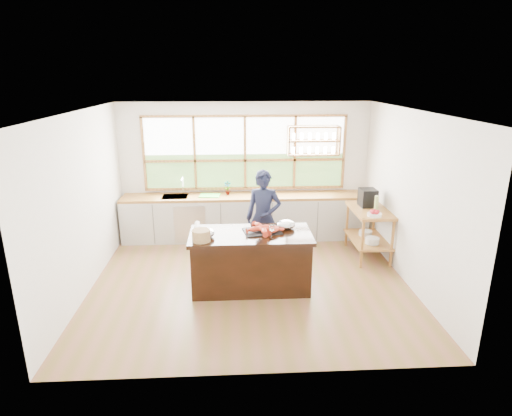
{
  "coord_description": "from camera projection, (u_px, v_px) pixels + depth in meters",
  "views": [
    {
      "loc": [
        -0.26,
        -6.25,
        3.21
      ],
      "look_at": [
        0.1,
        0.15,
        1.19
      ],
      "focal_mm": 30.0,
      "sensor_mm": 36.0,
      "label": 1
    }
  ],
  "objects": [
    {
      "name": "island",
      "position": [
        251.0,
        260.0,
        6.6
      ],
      "size": [
        1.85,
        0.9,
        0.9
      ],
      "color": "black",
      "rests_on": "ground_plane"
    },
    {
      "name": "back_counter",
      "position": [
        245.0,
        216.0,
        8.64
      ],
      "size": [
        4.9,
        0.63,
        0.9
      ],
      "color": "beige",
      "rests_on": "ground_plane"
    },
    {
      "name": "cutting_board",
      "position": [
        210.0,
        195.0,
        8.47
      ],
      "size": [
        0.43,
        0.35,
        0.01
      ],
      "primitive_type": "cube",
      "rotation": [
        0.0,
        0.0,
        -0.12
      ],
      "color": "#4DCE3F",
      "rests_on": "back_counter"
    },
    {
      "name": "mixing_bowl_left",
      "position": [
        204.0,
        233.0,
        6.31
      ],
      "size": [
        0.3,
        0.3,
        0.14
      ],
      "primitive_type": "ellipsoid",
      "color": "silver",
      "rests_on": "island"
    },
    {
      "name": "lobster_pile",
      "position": [
        264.0,
        229.0,
        6.5
      ],
      "size": [
        0.52,
        0.48,
        0.08
      ],
      "color": "red",
      "rests_on": "slate_board"
    },
    {
      "name": "right_shelf_unit",
      "position": [
        369.0,
        225.0,
        7.71
      ],
      "size": [
        0.62,
        1.1,
        0.9
      ],
      "color": "olive",
      "rests_on": "ground_plane"
    },
    {
      "name": "slate_board",
      "position": [
        262.0,
        231.0,
        6.54
      ],
      "size": [
        0.62,
        0.5,
        0.02
      ],
      "primitive_type": "cube",
      "rotation": [
        0.0,
        0.0,
        0.19
      ],
      "color": "black",
      "rests_on": "island"
    },
    {
      "name": "wine_glass",
      "position": [
        272.0,
        228.0,
        6.21
      ],
      "size": [
        0.08,
        0.08,
        0.22
      ],
      "color": "white",
      "rests_on": "island"
    },
    {
      "name": "parchment_roll",
      "position": [
        197.0,
        226.0,
        6.66
      ],
      "size": [
        0.09,
        0.3,
        0.08
      ],
      "primitive_type": "cylinder",
      "rotation": [
        1.57,
        0.0,
        0.03
      ],
      "color": "white",
      "rests_on": "island"
    },
    {
      "name": "mixing_bowl_right",
      "position": [
        286.0,
        225.0,
        6.67
      ],
      "size": [
        0.29,
        0.29,
        0.14
      ],
      "primitive_type": "ellipsoid",
      "color": "silver",
      "rests_on": "island"
    },
    {
      "name": "ground_plane",
      "position": [
        250.0,
        281.0,
        6.93
      ],
      "size": [
        5.0,
        5.0,
        0.0
      ],
      "primitive_type": "plane",
      "color": "brown"
    },
    {
      "name": "wine_bottle",
      "position": [
        376.0,
        204.0,
        7.45
      ],
      "size": [
        0.08,
        0.08,
        0.29
      ],
      "primitive_type": "cylinder",
      "rotation": [
        0.0,
        0.0,
        -0.12
      ],
      "color": "#9CAF5C",
      "rests_on": "right_shelf_unit"
    },
    {
      "name": "wicker_basket",
      "position": [
        201.0,
        236.0,
        6.15
      ],
      "size": [
        0.27,
        0.27,
        0.17
      ],
      "primitive_type": "cylinder",
      "color": "tan",
      "rests_on": "island"
    },
    {
      "name": "espresso_machine",
      "position": [
        368.0,
        198.0,
        7.76
      ],
      "size": [
        0.3,
        0.32,
        0.32
      ],
      "primitive_type": "cube",
      "rotation": [
        0.0,
        0.0,
        0.05
      ],
      "color": "black",
      "rests_on": "right_shelf_unit"
    },
    {
      "name": "room_shell",
      "position": [
        250.0,
        168.0,
        6.89
      ],
      "size": [
        5.02,
        4.52,
        2.71
      ],
      "color": "silver",
      "rests_on": "ground_plane"
    },
    {
      "name": "fruit_bowl",
      "position": [
        375.0,
        214.0,
        7.25
      ],
      "size": [
        0.24,
        0.24,
        0.11
      ],
      "color": "silver",
      "rests_on": "right_shelf_unit"
    },
    {
      "name": "cook",
      "position": [
        264.0,
        218.0,
        7.37
      ],
      "size": [
        0.68,
        0.51,
        1.67
      ],
      "primitive_type": "imported",
      "rotation": [
        0.0,
        0.0,
        -0.19
      ],
      "color": "#171B33",
      "rests_on": "ground_plane"
    },
    {
      "name": "potted_plant",
      "position": [
        227.0,
        188.0,
        8.5
      ],
      "size": [
        0.16,
        0.11,
        0.28
      ],
      "primitive_type": "imported",
      "rotation": [
        0.0,
        0.0,
        -0.07
      ],
      "color": "slate",
      "rests_on": "back_counter"
    }
  ]
}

